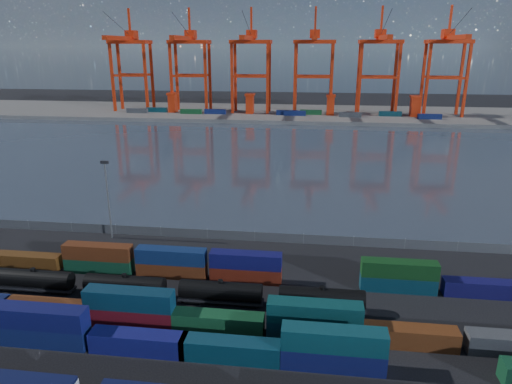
# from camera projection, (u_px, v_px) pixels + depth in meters

# --- Properties ---
(ground) EXTENTS (700.00, 700.00, 0.00)m
(ground) POSITION_uv_depth(u_px,v_px,m) (231.00, 317.00, 67.67)
(ground) COLOR black
(ground) RESTS_ON ground
(harbor_water) EXTENTS (700.00, 700.00, 0.00)m
(harbor_water) POSITION_uv_depth(u_px,v_px,m) (282.00, 156.00, 166.88)
(harbor_water) COLOR #323B48
(harbor_water) RESTS_ON ground
(far_quay) EXTENTS (700.00, 70.00, 2.00)m
(far_quay) POSITION_uv_depth(u_px,v_px,m) (295.00, 113.00, 265.79)
(far_quay) COLOR #514F4C
(far_quay) RESTS_ON ground
(container_row_south) EXTENTS (141.54, 2.62, 5.59)m
(container_row_south) POSITION_uv_depth(u_px,v_px,m) (100.00, 333.00, 59.98)
(container_row_south) COLOR #3E3F43
(container_row_south) RESTS_ON ground
(container_row_mid) EXTENTS (142.26, 2.62, 5.58)m
(container_row_mid) POSITION_uv_depth(u_px,v_px,m) (327.00, 327.00, 61.97)
(container_row_mid) COLOR #424547
(container_row_mid) RESTS_ON ground
(container_row_north) EXTENTS (128.54, 2.48, 5.28)m
(container_row_north) POSITION_uv_depth(u_px,v_px,m) (261.00, 271.00, 77.16)
(container_row_north) COLOR navy
(container_row_north) RESTS_ON ground
(tanker_string) EXTENTS (90.83, 2.86, 4.10)m
(tanker_string) POSITION_uv_depth(u_px,v_px,m) (79.00, 283.00, 73.40)
(tanker_string) COLOR black
(tanker_string) RESTS_ON ground
(waterfront_fence) EXTENTS (160.12, 0.12, 2.20)m
(waterfront_fence) POSITION_uv_depth(u_px,v_px,m) (255.00, 236.00, 93.82)
(waterfront_fence) COLOR #595B5E
(waterfront_fence) RESTS_ON ground
(yard_light_mast) EXTENTS (1.60, 0.40, 16.60)m
(yard_light_mast) POSITION_uv_depth(u_px,v_px,m) (108.00, 196.00, 93.00)
(yard_light_mast) COLOR slate
(yard_light_mast) RESTS_ON ground
(gantry_cranes) EXTENTS (197.63, 43.44, 58.83)m
(gantry_cranes) POSITION_uv_depth(u_px,v_px,m) (282.00, 51.00, 249.80)
(gantry_cranes) COLOR red
(gantry_cranes) RESTS_ON ground
(quay_containers) EXTENTS (172.58, 10.99, 2.60)m
(quay_containers) POSITION_uv_depth(u_px,v_px,m) (274.00, 113.00, 252.66)
(quay_containers) COLOR navy
(quay_containers) RESTS_ON far_quay
(straddle_carriers) EXTENTS (140.00, 7.00, 11.10)m
(straddle_carriers) POSITION_uv_depth(u_px,v_px,m) (290.00, 104.00, 254.56)
(straddle_carriers) COLOR red
(straddle_carriers) RESTS_ON far_quay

